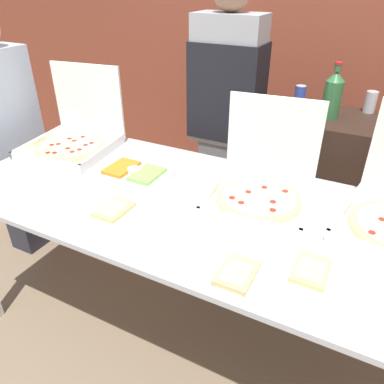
# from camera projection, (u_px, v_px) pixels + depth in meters

# --- Properties ---
(ground_plane) EXTENTS (16.00, 16.00, 0.00)m
(ground_plane) POSITION_uv_depth(u_px,v_px,m) (192.00, 330.00, 2.18)
(ground_plane) COLOR #847056
(brick_wall_behind) EXTENTS (10.00, 0.06, 2.80)m
(brick_wall_behind) POSITION_uv_depth(u_px,v_px,m) (297.00, 35.00, 2.77)
(brick_wall_behind) COLOR brown
(brick_wall_behind) RESTS_ON ground_plane
(buffet_table) EXTENTS (2.31, 1.00, 0.88)m
(buffet_table) POSITION_uv_depth(u_px,v_px,m) (192.00, 218.00, 1.78)
(buffet_table) COLOR silver
(buffet_table) RESTS_ON ground_plane
(pizza_box_near_right) EXTENTS (0.48, 0.50, 0.44)m
(pizza_box_near_right) POSITION_uv_depth(u_px,v_px,m) (262.00, 184.00, 1.71)
(pizza_box_near_right) COLOR white
(pizza_box_near_right) RESTS_ON buffet_table
(pizza_box_near_left) EXTENTS (0.52, 0.53, 0.46)m
(pizza_box_near_left) POSITION_uv_depth(u_px,v_px,m) (75.00, 136.00, 2.21)
(pizza_box_near_left) COLOR white
(pizza_box_near_left) RESTS_ON buffet_table
(paper_plate_front_center) EXTENTS (0.25, 0.25, 0.03)m
(paper_plate_front_center) POSITION_uv_depth(u_px,v_px,m) (311.00, 271.00, 1.31)
(paper_plate_front_center) COLOR white
(paper_plate_front_center) RESTS_ON buffet_table
(paper_plate_front_left) EXTENTS (0.25, 0.25, 0.03)m
(paper_plate_front_left) POSITION_uv_depth(u_px,v_px,m) (114.00, 211.00, 1.64)
(paper_plate_front_left) COLOR white
(paper_plate_front_left) RESTS_ON buffet_table
(paper_plate_front_right) EXTENTS (0.20, 0.20, 0.03)m
(paper_plate_front_right) POSITION_uv_depth(u_px,v_px,m) (237.00, 274.00, 1.29)
(paper_plate_front_right) COLOR white
(paper_plate_front_right) RESTS_ON buffet_table
(veggie_tray) EXTENTS (0.36, 0.23, 0.05)m
(veggie_tray) POSITION_uv_depth(u_px,v_px,m) (134.00, 174.00, 1.92)
(veggie_tray) COLOR white
(veggie_tray) RESTS_ON buffet_table
(sideboard_podium) EXTENTS (0.71, 0.48, 1.09)m
(sideboard_podium) POSITION_uv_depth(u_px,v_px,m) (327.00, 200.00, 2.38)
(sideboard_podium) COLOR black
(sideboard_podium) RESTS_ON ground_plane
(soda_bottle) EXTENTS (0.10, 0.10, 0.30)m
(soda_bottle) POSITION_uv_depth(u_px,v_px,m) (333.00, 94.00, 2.06)
(soda_bottle) COLOR #2D6638
(soda_bottle) RESTS_ON sideboard_podium
(soda_can_silver) EXTENTS (0.07, 0.07, 0.12)m
(soda_can_silver) POSITION_uv_depth(u_px,v_px,m) (371.00, 102.00, 2.17)
(soda_can_silver) COLOR silver
(soda_can_silver) RESTS_ON sideboard_podium
(soda_can_colored) EXTENTS (0.07, 0.07, 0.12)m
(soda_can_colored) POSITION_uv_depth(u_px,v_px,m) (300.00, 96.00, 2.28)
(soda_can_colored) COLOR #334CB2
(soda_can_colored) RESTS_ON sideboard_podium
(person_server_vest) EXTENTS (0.42, 0.24, 1.82)m
(person_server_vest) POSITION_uv_depth(u_px,v_px,m) (226.00, 116.00, 2.32)
(person_server_vest) COLOR slate
(person_server_vest) RESTS_ON ground_plane
(person_guest_plaid) EXTENTS (0.22, 0.40, 1.63)m
(person_guest_plaid) POSITION_uv_depth(u_px,v_px,m) (10.00, 138.00, 2.48)
(person_guest_plaid) COLOR #2D2D38
(person_guest_plaid) RESTS_ON ground_plane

